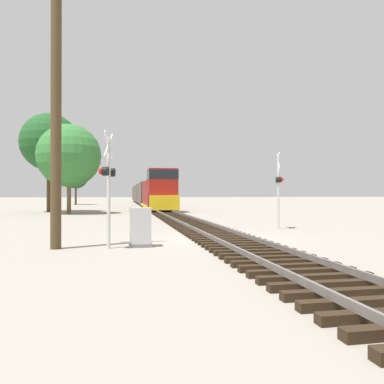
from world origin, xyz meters
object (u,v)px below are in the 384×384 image
object	(u,v)px
tree_deep_background	(76,176)
relay_cabinet	(140,228)
utility_pole	(56,99)
freight_train	(145,194)
tree_mid_background	(50,142)
crossing_signal_near	(108,179)
tree_far_right	(69,156)
crossing_signal_far	(279,183)

from	to	relation	value
tree_deep_background	relay_cabinet	bearing A→B (deg)	-81.06
utility_pole	tree_deep_background	world-z (taller)	utility_pole
freight_train	tree_mid_background	xyz separation A→B (m)	(-11.36, -25.80, 5.26)
crossing_signal_near	tree_far_right	distance (m)	23.98
relay_cabinet	utility_pole	world-z (taller)	utility_pole
relay_cabinet	tree_mid_background	bearing A→B (deg)	106.27
freight_train	crossing_signal_near	xyz separation A→B (m)	(-4.47, -53.41, 0.47)
relay_cabinet	tree_deep_background	xyz separation A→B (m)	(-8.49, 53.95, 4.21)
freight_train	utility_pole	bearing A→B (deg)	-96.64
tree_far_right	freight_train	bearing A→B (deg)	73.55
crossing_signal_near	crossing_signal_far	bearing A→B (deg)	139.38
relay_cabinet	utility_pole	distance (m)	5.21
crossing_signal_far	freight_train	bearing A→B (deg)	21.83
utility_pole	tree_far_right	xyz separation A→B (m)	(-2.68, 23.17, 0.36)
tree_mid_background	relay_cabinet	bearing A→B (deg)	-73.73
utility_pole	tree_mid_background	xyz separation A→B (m)	(-5.17, 27.41, 2.12)
freight_train	crossing_signal_near	world-z (taller)	freight_train
utility_pole	tree_mid_background	world-z (taller)	tree_mid_background
crossing_signal_far	tree_mid_background	size ratio (longest dim) A/B	0.40
freight_train	tree_mid_background	size ratio (longest dim) A/B	6.27
tree_far_right	tree_mid_background	distance (m)	5.22
crossing_signal_far	tree_deep_background	size ratio (longest dim) A/B	0.58
utility_pole	freight_train	bearing A→B (deg)	83.36
crossing_signal_near	relay_cabinet	bearing A→B (deg)	117.41
relay_cabinet	utility_pole	xyz separation A→B (m)	(-2.83, -0.02, 4.38)
relay_cabinet	tree_mid_background	distance (m)	29.27
crossing_signal_near	crossing_signal_far	distance (m)	10.39
relay_cabinet	tree_mid_background	xyz separation A→B (m)	(-7.99, 27.39, 6.50)
crossing_signal_near	tree_mid_background	bearing A→B (deg)	-149.83
crossing_signal_near	utility_pole	size ratio (longest dim) A/B	0.40
freight_train	crossing_signal_far	distance (m)	47.91
crossing_signal_far	tree_deep_background	xyz separation A→B (m)	(-16.07, 48.48, 2.45)
tree_mid_background	crossing_signal_near	bearing A→B (deg)	-76.00
tree_deep_background	tree_far_right	bearing A→B (deg)	-84.46
tree_far_right	tree_mid_background	size ratio (longest dim) A/B	0.82
freight_train	tree_deep_background	size ratio (longest dim) A/B	9.08
crossing_signal_near	relay_cabinet	world-z (taller)	crossing_signal_near
relay_cabinet	tree_far_right	size ratio (longest dim) A/B	0.16
tree_far_right	tree_deep_background	world-z (taller)	tree_far_right
freight_train	crossing_signal_far	xyz separation A→B (m)	(4.22, -47.72, 0.53)
crossing_signal_near	tree_deep_background	size ratio (longest dim) A/B	0.56
freight_train	tree_far_right	size ratio (longest dim) A/B	7.62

